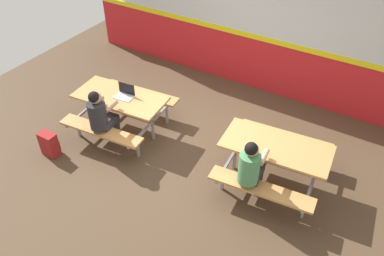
% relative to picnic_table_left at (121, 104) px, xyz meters
% --- Properties ---
extents(ground_plane, '(10.00, 10.00, 0.02)m').
position_rel_picnic_table_left_xyz_m(ground_plane, '(1.41, 0.14, -0.58)').
color(ground_plane, '#4C3826').
extents(accent_backdrop, '(8.00, 0.14, 2.60)m').
position_rel_picnic_table_left_xyz_m(accent_backdrop, '(1.41, 2.62, 0.68)').
color(accent_backdrop, red).
rests_on(accent_backdrop, ground).
extents(picnic_table_left, '(1.68, 1.69, 0.74)m').
position_rel_picnic_table_left_xyz_m(picnic_table_left, '(0.00, 0.00, 0.00)').
color(picnic_table_left, tan).
rests_on(picnic_table_left, ground).
extents(picnic_table_right, '(1.68, 1.69, 0.74)m').
position_rel_picnic_table_left_xyz_m(picnic_table_right, '(2.82, 0.19, 0.00)').
color(picnic_table_right, tan).
rests_on(picnic_table_right, ground).
extents(student_nearer, '(0.39, 0.53, 1.21)m').
position_rel_picnic_table_left_xyz_m(student_nearer, '(0.05, -0.55, 0.14)').
color(student_nearer, '#2D2D38').
rests_on(student_nearer, ground).
extents(student_further, '(0.39, 0.53, 1.21)m').
position_rel_picnic_table_left_xyz_m(student_further, '(2.66, -0.38, 0.14)').
color(student_further, '#2D2D38').
rests_on(student_further, ground).
extents(laptop_silver, '(0.34, 0.25, 0.22)m').
position_rel_picnic_table_left_xyz_m(laptop_silver, '(0.08, 0.05, 0.22)').
color(laptop_silver, silver).
rests_on(laptop_silver, picnic_table_left).
extents(backpack_dark, '(0.30, 0.22, 0.44)m').
position_rel_picnic_table_left_xyz_m(backpack_dark, '(-0.64, -1.17, -0.36)').
color(backpack_dark, maroon).
rests_on(backpack_dark, ground).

